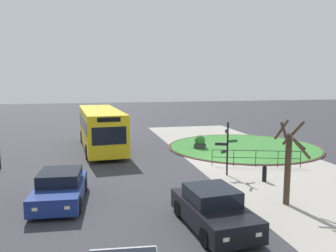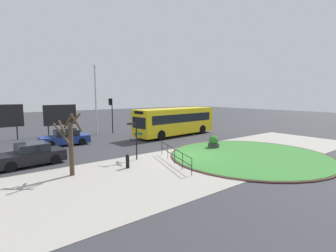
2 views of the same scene
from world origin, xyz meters
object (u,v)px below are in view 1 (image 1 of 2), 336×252
signpost_directional (227,145)px  planter_near_signpost (200,143)px  bus_yellow (101,128)px  bollard_foreground (264,173)px  street_tree_bare (289,161)px  car_far_lane (213,209)px  car_near_lane (60,188)px

signpost_directional → planter_near_signpost: (7.01, -0.78, -1.18)m
signpost_directional → planter_near_signpost: 7.15m
bus_yellow → planter_near_signpost: (-1.81, -7.19, -1.13)m
signpost_directional → bollard_foreground: signpost_directional is taller
signpost_directional → street_tree_bare: street_tree_bare is taller
car_far_lane → car_near_lane: bearing=-129.1°
car_near_lane → bollard_foreground: bearing=98.8°
bollard_foreground → bus_yellow: 13.02m
bollard_foreground → car_far_lane: car_far_lane is taller
signpost_directional → planter_near_signpost: bearing=-6.3°
signpost_directional → bollard_foreground: (-1.50, -1.44, -1.21)m
planter_near_signpost → street_tree_bare: (-11.63, 0.00, 1.37)m
car_near_lane → planter_near_signpost: size_ratio=3.91×
bollard_foreground → car_near_lane: 9.88m
planter_near_signpost → street_tree_bare: street_tree_bare is taller
planter_near_signpost → bollard_foreground: bearing=-175.6°
bus_yellow → planter_near_signpost: bus_yellow is taller
signpost_directional → bus_yellow: bearing=36.0°
bus_yellow → bollard_foreground: bearing=32.8°
bus_yellow → street_tree_bare: 15.25m
bus_yellow → planter_near_signpost: bearing=71.3°
signpost_directional → street_tree_bare: size_ratio=0.84×
bus_yellow → car_near_lane: 11.36m
bollard_foreground → car_near_lane: size_ratio=0.21×
signpost_directional → car_far_lane: bearing=153.5°
planter_near_signpost → street_tree_bare: 11.72m
bollard_foreground → car_far_lane: bearing=135.5°
car_near_lane → planter_near_signpost: bearing=139.5°
bollard_foreground → planter_near_signpost: size_ratio=0.81×
bollard_foreground → signpost_directional: bearing=43.8°
car_near_lane → street_tree_bare: bearing=79.9°
car_far_lane → planter_near_signpost: (13.01, -3.77, -0.16)m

